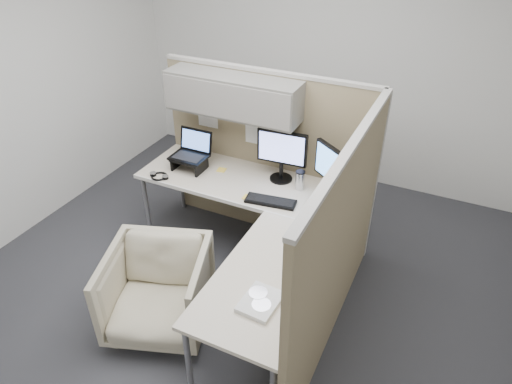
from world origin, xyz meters
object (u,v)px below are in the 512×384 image
at_px(desk, 252,217).
at_px(office_chair, 157,287).
at_px(monitor_left, 282,152).
at_px(keyboard, 271,201).

distance_m(desk, office_chair, 0.90).
distance_m(office_chair, monitor_left, 1.51).
height_order(monitor_left, keyboard, monitor_left).
relative_size(office_chair, monitor_left, 1.61).
bearing_deg(monitor_left, keyboard, -84.00).
height_order(desk, monitor_left, monitor_left).
relative_size(desk, keyboard, 4.79).
distance_m(desk, monitor_left, 0.66).
bearing_deg(desk, keyboard, 70.03).
height_order(office_chair, monitor_left, monitor_left).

